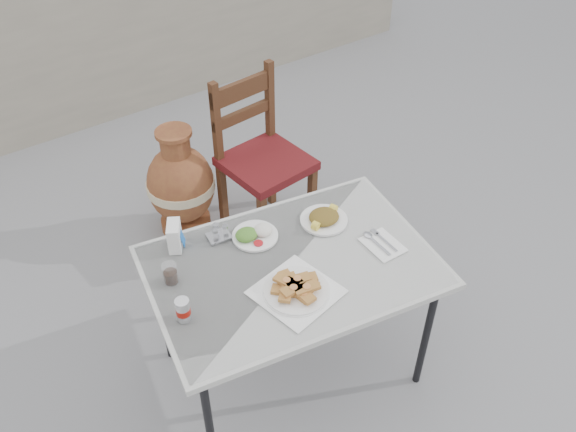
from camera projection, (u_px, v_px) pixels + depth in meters
ground at (255, 365)px, 2.79m from camera, size 80.00×80.00×0.00m
cafe_table at (292, 272)px, 2.38m from camera, size 1.21×0.92×0.67m
pide_plate at (296, 287)px, 2.23m from camera, size 0.32×0.32×0.06m
salad_rice_plate at (254, 234)px, 2.46m from camera, size 0.19×0.19×0.05m
salad_chopped_plate at (324, 218)px, 2.53m from camera, size 0.20×0.20×0.04m
soda_can at (183, 310)px, 2.12m from camera, size 0.05×0.05×0.09m
cola_glass at (170, 275)px, 2.26m from camera, size 0.06×0.06×0.08m
napkin_holder at (175, 236)px, 2.39m from camera, size 0.09×0.11×0.12m
condiment_caddy at (219, 234)px, 2.45m from camera, size 0.10×0.09×0.07m
cutlery_napkin at (380, 243)px, 2.44m from camera, size 0.13×0.18×0.01m
chair at (261, 157)px, 3.22m from camera, size 0.45×0.45×0.92m
terracotta_urn at (181, 185)px, 3.32m from camera, size 0.37×0.37×0.65m
back_wall at (43, 47)px, 3.95m from camera, size 6.00×0.25×1.20m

